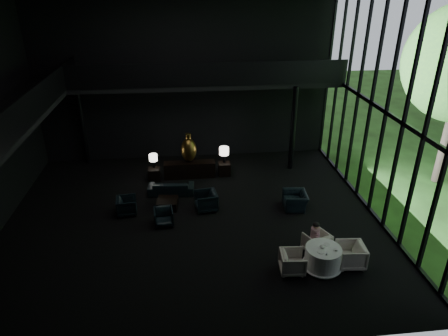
{
  "coord_description": "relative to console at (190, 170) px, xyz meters",
  "views": [
    {
      "loc": [
        -0.22,
        -12.89,
        8.34
      ],
      "look_at": [
        1.22,
        0.5,
        1.86
      ],
      "focal_mm": 32.0,
      "sensor_mm": 36.0,
      "label": 1
    }
  ],
  "objects": [
    {
      "name": "table_lamp_left",
      "position": [
        -1.6,
        0.02,
        0.64
      ],
      "size": [
        0.37,
        0.37,
        0.63
      ],
      "color": "black",
      "rests_on": "side_table_left"
    },
    {
      "name": "column_ne",
      "position": [
        4.83,
        0.42,
        1.63
      ],
      "size": [
        0.24,
        0.24,
        4.0
      ],
      "primitive_type": "cylinder",
      "color": "black",
      "rests_on": "floor"
    },
    {
      "name": "lounge_armchair_east",
      "position": [
        0.55,
        -2.93,
        0.08
      ],
      "size": [
        0.93,
        0.98,
        0.9
      ],
      "primitive_type": "imported",
      "rotation": [
        0.0,
        0.0,
        -1.44
      ],
      "color": "black",
      "rests_on": "floor"
    },
    {
      "name": "wall_back",
      "position": [
        0.03,
        2.42,
        3.63
      ],
      "size": [
        14.0,
        0.04,
        8.0
      ],
      "primitive_type": "cube",
      "color": "black",
      "rests_on": "ground"
    },
    {
      "name": "railing_back",
      "position": [
        1.03,
        0.42,
        4.23
      ],
      "size": [
        12.0,
        0.06,
        1.0
      ],
      "primitive_type": "cube",
      "color": "black",
      "rests_on": "mezzanine_back"
    },
    {
      "name": "console",
      "position": [
        0.0,
        0.0,
        0.0
      ],
      "size": [
        2.31,
        0.53,
        0.74
      ],
      "primitive_type": "cube",
      "color": "black",
      "rests_on": "floor"
    },
    {
      "name": "dining_chair_east",
      "position": [
        4.88,
        -6.79,
        0.09
      ],
      "size": [
        0.91,
        0.96,
        0.92
      ],
      "primitive_type": "imported",
      "rotation": [
        0.0,
        0.0,
        -1.65
      ],
      "color": "beige",
      "rests_on": "floor"
    },
    {
      "name": "plate_b",
      "position": [
        4.11,
        -6.65,
        0.39
      ],
      "size": [
        0.24,
        0.24,
        0.01
      ],
      "primitive_type": "cylinder",
      "rotation": [
        0.0,
        0.0,
        0.27
      ],
      "color": "white",
      "rests_on": "dining_table"
    },
    {
      "name": "mezzanine_left",
      "position": [
        -5.97,
        -3.58,
        3.63
      ],
      "size": [
        2.0,
        12.0,
        0.25
      ],
      "primitive_type": "cube",
      "color": "black",
      "rests_on": "wall_left"
    },
    {
      "name": "saucer",
      "position": [
        4.28,
        -6.95,
        0.39
      ],
      "size": [
        0.18,
        0.18,
        0.01
      ],
      "primitive_type": "cylinder",
      "rotation": [
        0.0,
        0.0,
        -0.25
      ],
      "color": "white",
      "rests_on": "dining_table"
    },
    {
      "name": "coffee_table",
      "position": [
        -0.97,
        -2.61,
        -0.19
      ],
      "size": [
        0.88,
        0.88,
        0.35
      ],
      "primitive_type": "cube",
      "rotation": [
        0.0,
        0.0,
        -0.12
      ],
      "color": "black",
      "rests_on": "floor"
    },
    {
      "name": "cream_pot",
      "position": [
        3.93,
        -7.15,
        0.42
      ],
      "size": [
        0.07,
        0.07,
        0.07
      ],
      "primitive_type": "cylinder",
      "rotation": [
        0.0,
        0.0,
        0.38
      ],
      "color": "#99999E",
      "rests_on": "dining_table"
    },
    {
      "name": "lounge_armchair_west",
      "position": [
        -2.51,
        -2.9,
        0.0
      ],
      "size": [
        0.74,
        0.78,
        0.74
      ],
      "primitive_type": "imported",
      "rotation": [
        0.0,
        0.0,
        1.68
      ],
      "color": "#0C292B",
      "rests_on": "floor"
    },
    {
      "name": "floor",
      "position": [
        0.03,
        -3.58,
        -0.37
      ],
      "size": [
        14.0,
        12.0,
        0.02
      ],
      "primitive_type": "cube",
      "color": "black",
      "rests_on": "ground"
    },
    {
      "name": "coffee_cup",
      "position": [
        4.29,
        -6.99,
        0.42
      ],
      "size": [
        0.09,
        0.09,
        0.06
      ],
      "primitive_type": "cylinder",
      "rotation": [
        0.0,
        0.0,
        -0.17
      ],
      "color": "white",
      "rests_on": "saucer"
    },
    {
      "name": "side_table_right",
      "position": [
        1.6,
        0.06,
        -0.07
      ],
      "size": [
        0.54,
        0.54,
        0.6
      ],
      "primitive_type": "cube",
      "color": "black",
      "rests_on": "floor"
    },
    {
      "name": "plate_a",
      "position": [
        3.81,
        -6.98,
        0.39
      ],
      "size": [
        0.32,
        0.32,
        0.02
      ],
      "primitive_type": "cylinder",
      "rotation": [
        0.0,
        0.0,
        -0.43
      ],
      "color": "white",
      "rests_on": "dining_table"
    },
    {
      "name": "cereal_bowl",
      "position": [
        3.91,
        -6.79,
        0.42
      ],
      "size": [
        0.17,
        0.17,
        0.08
      ],
      "primitive_type": "ellipsoid",
      "color": "white",
      "rests_on": "dining_table"
    },
    {
      "name": "table_lamp_right",
      "position": [
        1.6,
        0.15,
        0.76
      ],
      "size": [
        0.44,
        0.44,
        0.74
      ],
      "color": "black",
      "rests_on": "side_table_right"
    },
    {
      "name": "column_nw",
      "position": [
        -4.97,
        2.12,
        1.63
      ],
      "size": [
        0.24,
        0.24,
        4.0
      ],
      "primitive_type": "cylinder",
      "color": "black",
      "rests_on": "floor"
    },
    {
      "name": "dining_chair_west",
      "position": [
        2.98,
        -6.89,
        0.01
      ],
      "size": [
        0.75,
        0.8,
        0.76
      ],
      "primitive_type": "imported",
      "rotation": [
        0.0,
        0.0,
        1.49
      ],
      "color": "beige",
      "rests_on": "floor"
    },
    {
      "name": "window_armchair",
      "position": [
        4.08,
        -3.17,
        0.05
      ],
      "size": [
        0.69,
        1.0,
        0.83
      ],
      "primitive_type": "imported",
      "rotation": [
        0.0,
        0.0,
        -1.65
      ],
      "color": "black",
      "rests_on": "floor"
    },
    {
      "name": "curtain_wall",
      "position": [
        6.98,
        -3.58,
        3.63
      ],
      "size": [
        0.2,
        12.0,
        8.0
      ],
      "primitive_type": null,
      "color": "black",
      "rests_on": "ground"
    },
    {
      "name": "mezzanine_back",
      "position": [
        1.03,
        1.42,
        3.63
      ],
      "size": [
        12.0,
        2.0,
        0.25
      ],
      "primitive_type": "cube",
      "color": "black",
      "rests_on": "wall_back"
    },
    {
      "name": "railing_left",
      "position": [
        -4.97,
        -3.58,
        4.23
      ],
      "size": [
        0.06,
        12.0,
        1.0
      ],
      "primitive_type": "cube",
      "color": "black",
      "rests_on": "mezzanine_left"
    },
    {
      "name": "bronze_urn",
      "position": [
        -0.0,
        0.15,
        0.93
      ],
      "size": [
        0.71,
        0.71,
        1.32
      ],
      "color": "olive",
      "rests_on": "console"
    },
    {
      "name": "child",
      "position": [
        3.98,
        -5.92,
        0.4
      ],
      "size": [
        0.3,
        0.3,
        0.64
      ],
      "rotation": [
        0.0,
        0.0,
        3.14
      ],
      "color": "beige",
      "rests_on": "dining_chair_north"
    },
    {
      "name": "lounge_armchair_south",
      "position": [
        -1.07,
        -3.82,
        -0.04
      ],
      "size": [
        0.68,
        0.64,
        0.65
      ],
      "primitive_type": "imported",
      "rotation": [
        0.0,
        0.0,
        0.09
      ],
      "color": "black",
      "rests_on": "floor"
    },
    {
      "name": "dining_chair_north",
      "position": [
        4.04,
        -5.97,
        0.01
      ],
      "size": [
        0.95,
        0.93,
        0.75
      ],
      "primitive_type": "imported",
      "rotation": [
        0.0,
        0.0,
        3.57
      ],
      "color": "#A8A4A1",
      "rests_on": "floor"
    },
    {
      "name": "sofa",
      "position": [
        -0.83,
        -1.47,
        -0.02
      ],
      "size": [
        1.79,
        0.65,
        0.69
      ],
      "primitive_type": "imported",
      "rotation": [
        0.0,
        0.0,
        3.06
      ],
      "color": "black",
      "rests_on": "floor"
    },
    {
      "name": "dining_table",
      "position": [
        3.96,
        -6.82,
        -0.04
      ],
      "size": [
        1.26,
        1.26,
        0.75
      ],
      "color": "white",
      "rests_on": "floor"
    },
    {
      "name": "wall_front",
      "position": [
        0.03,
        -9.58,
        3.63
      ],
      "size": [
        14.0,
        0.04,
        8.0
      ],
      "primitive_type": "cube",
      "color": "black",
      "rests_on": "ground"
    },
    {
      "name": "side_table_left",
      "position": [
        -1.6,
        -0.12,
        -0.09
      ],
      "size": [
        0.51,
        0.51,
        0.56
      ],
      "primitive_type": "cube",
      "color": "black",
      "rests_on": "floor"
    }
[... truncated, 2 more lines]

